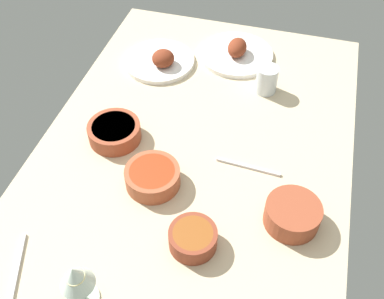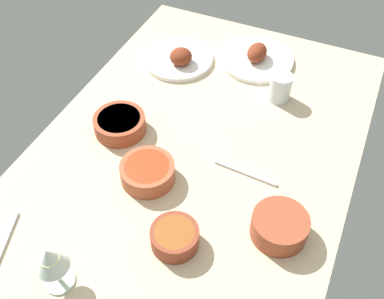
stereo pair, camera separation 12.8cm
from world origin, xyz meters
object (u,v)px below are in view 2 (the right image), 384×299
object	(u,v)px
plate_center_main	(179,58)
bowl_pasta	(120,123)
bowl_cream	(280,226)
wine_glass	(50,260)
water_tumbler	(280,87)
fork_loose	(5,241)
bowl_sauce	(148,172)
plate_near_viewer	(256,58)
spoon_loose	(245,173)
bowl_soup	(175,237)

from	to	relation	value
plate_center_main	bowl_pasta	world-z (taller)	plate_center_main
bowl_cream	wine_glass	xyz separation A→B (cm)	(32.85, -42.06, 6.52)
bowl_pasta	water_tumbler	distance (cm)	51.76
plate_center_main	water_tumbler	world-z (taller)	water_tumbler
wine_glass	fork_loose	distance (cm)	20.87
bowl_sauce	water_tumbler	xyz separation A→B (cm)	(-46.82, 23.12, 1.63)
plate_center_main	plate_near_viewer	distance (cm)	27.37
bowl_sauce	plate_center_main	bearing A→B (deg)	-163.82
spoon_loose	plate_near_viewer	bearing A→B (deg)	-71.15
bowl_sauce	bowl_pasta	size ratio (longest dim) A/B	0.96
water_tumbler	fork_loose	world-z (taller)	water_tumbler
bowl_pasta	wine_glass	size ratio (longest dim) A/B	1.11
plate_center_main	bowl_soup	size ratio (longest dim) A/B	2.08
bowl_soup	fork_loose	distance (cm)	41.77
bowl_cream	spoon_loose	xyz separation A→B (cm)	(-14.68, -13.77, -3.01)
fork_loose	plate_center_main	bearing A→B (deg)	154.95
plate_near_viewer	bowl_pasta	distance (cm)	55.73
bowl_pasta	bowl_sauce	bearing A→B (deg)	50.70
bowl_soup	wine_glass	xyz separation A→B (cm)	(19.87, -19.84, 7.06)
wine_glass	fork_loose	bearing A→B (deg)	-99.45
bowl_sauce	bowl_pasta	distance (cm)	21.15
plate_near_viewer	water_tumbler	world-z (taller)	water_tumbler
bowl_pasta	water_tumbler	size ratio (longest dim) A/B	1.71
plate_center_main	plate_near_viewer	xyz separation A→B (cm)	(-11.58, 24.80, -0.03)
plate_near_viewer	wine_glass	xyz separation A→B (cm)	(97.57, -14.36, 8.29)
plate_center_main	wine_glass	xyz separation A→B (cm)	(85.99, 10.43, 8.26)
plate_near_viewer	wine_glass	size ratio (longest dim) A/B	1.87
plate_center_main	bowl_pasta	size ratio (longest dim) A/B	1.59
bowl_pasta	spoon_loose	world-z (taller)	bowl_pasta
plate_center_main	bowl_cream	world-z (taller)	plate_center_main
plate_near_viewer	bowl_sauce	xyz separation A→B (cm)	(62.46, -10.04, 1.27)
water_tumbler	spoon_loose	xyz separation A→B (cm)	(34.40, 0.85, -4.14)
plate_near_viewer	fork_loose	bearing A→B (deg)	-19.07
plate_center_main	bowl_cream	xyz separation A→B (cm)	(53.14, 52.50, 1.74)
bowl_sauce	bowl_pasta	bearing A→B (deg)	-129.30
wine_glass	water_tumbler	xyz separation A→B (cm)	(-81.93, 27.45, -5.39)
plate_near_viewer	bowl_soup	size ratio (longest dim) A/B	2.21
spoon_loose	water_tumbler	bearing A→B (deg)	-85.30
plate_near_viewer	fork_loose	xyz separation A→B (cm)	(94.52, -32.68, -1.24)
bowl_pasta	spoon_loose	size ratio (longest dim) A/B	0.84
bowl_sauce	fork_loose	bearing A→B (deg)	-35.22
plate_near_viewer	bowl_soup	world-z (taller)	plate_near_viewer
bowl_sauce	fork_loose	distance (cm)	39.33
plate_near_viewer	bowl_soup	distance (cm)	77.90
plate_center_main	water_tumbler	distance (cm)	38.21
wine_glass	fork_loose	size ratio (longest dim) A/B	0.83
bowl_pasta	spoon_loose	distance (cm)	40.42
water_tumbler	bowl_pasta	bearing A→B (deg)	-49.75
plate_center_main	fork_loose	xyz separation A→B (cm)	(82.94, -7.88, -1.27)
plate_near_viewer	water_tumbler	bearing A→B (deg)	39.92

